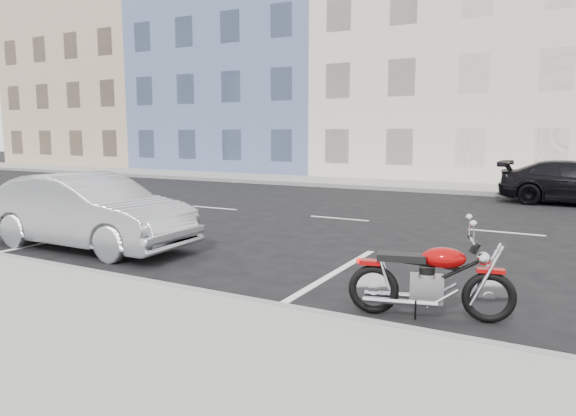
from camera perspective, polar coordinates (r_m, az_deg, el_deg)
name	(u,v)px	position (r m, az deg, el deg)	size (l,w,h in m)	color
ground	(416,225)	(12.69, 14.04, -1.85)	(120.00, 120.00, 0.00)	black
sidewalk_far	(354,183)	(22.43, 7.31, 2.81)	(80.00, 3.40, 0.15)	gray
curb_near	(10,260)	(9.80, -28.54, -5.07)	(80.00, 0.12, 0.16)	gray
curb_far	(338,186)	(20.86, 5.61, 2.44)	(80.00, 0.12, 0.16)	gray
bldg_far_west	(127,82)	(40.85, -17.49, 13.23)	(12.00, 12.00, 12.00)	tan
bldg_blue	(265,64)	(33.44, -2.52, 15.66)	(12.00, 12.00, 13.00)	slate
bldg_cream	(464,64)	(29.09, 18.93, 14.87)	(12.00, 12.00, 11.50)	beige
motorcycle	(492,286)	(6.37, 21.71, -8.07)	(1.88, 0.78, 0.96)	black
sedan_silver	(89,211)	(10.44, -21.26, -0.34)	(1.50, 4.31, 1.42)	#94969B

